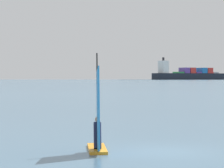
# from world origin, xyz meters

# --- Properties ---
(ground_plane) EXTENTS (4000.00, 4000.00, 0.00)m
(ground_plane) POSITION_xyz_m (0.00, 0.00, 0.00)
(ground_plane) COLOR #476B84
(windsurfer) EXTENTS (2.03, 3.00, 4.15)m
(windsurfer) POSITION_xyz_m (-2.53, -1.24, 0.90)
(windsurfer) COLOR orange
(windsurfer) RESTS_ON ground_plane
(cargo_ship) EXTENTS (108.33, 129.64, 40.06)m
(cargo_ship) POSITION_xyz_m (-259.91, 847.11, 9.56)
(cargo_ship) COLOR black
(cargo_ship) RESTS_ON ground_plane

